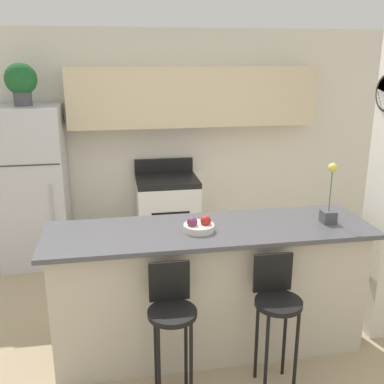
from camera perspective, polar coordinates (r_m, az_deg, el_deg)
ground_plane at (r=3.84m, az=2.11°, el=-18.82°), size 14.00×14.00×0.00m
wall_back at (r=5.32m, az=-1.58°, el=8.76°), size 5.60×0.38×2.55m
counter_bar at (r=3.57m, az=2.20°, el=-12.13°), size 2.44×0.71×1.01m
refrigerator at (r=5.19m, az=-19.61°, el=0.59°), size 0.72×0.63×1.75m
stove_range at (r=5.27m, az=-3.14°, el=-2.91°), size 0.70×0.63×1.07m
bar_stool_left at (r=3.04m, az=-2.61°, el=-15.25°), size 0.32×0.32×0.96m
bar_stool_right at (r=3.19m, az=10.67°, el=-13.82°), size 0.32×0.32×0.96m
potted_plant_on_fridge at (r=5.01m, az=-20.89°, el=12.99°), size 0.32×0.32×0.43m
orchid_vase at (r=3.57m, az=17.04°, el=-1.50°), size 0.10×0.10×0.47m
fruit_bowl at (r=3.29m, az=0.89°, el=-4.34°), size 0.23×0.23×0.12m
trash_bin at (r=5.15m, az=-12.78°, el=-7.05°), size 0.28×0.28×0.38m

